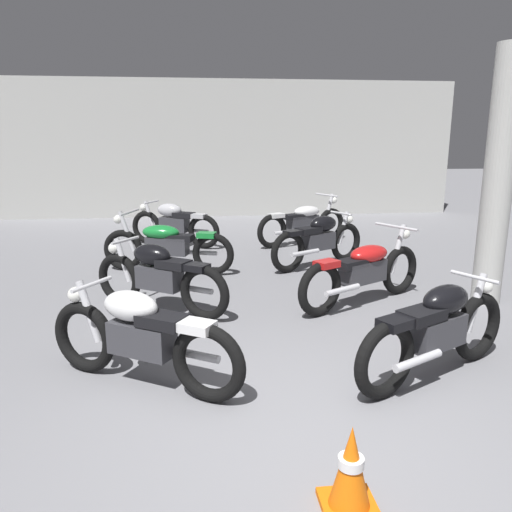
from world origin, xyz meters
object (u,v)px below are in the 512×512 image
at_px(motorcycle_left_row_2, 166,245).
at_px(motorcycle_right_row_1, 364,270).
at_px(motorcycle_left_row_1, 159,276).
at_px(traffic_cone, 351,471).
at_px(motorcycle_left_row_0, 141,336).
at_px(motorcycle_right_row_2, 319,240).
at_px(motorcycle_left_row_3, 174,223).
at_px(motorcycle_right_row_3, 303,222).
at_px(support_pillar, 498,179).
at_px(motorcycle_right_row_0, 437,329).

distance_m(motorcycle_left_row_2, motorcycle_right_row_1, 3.20).
bearing_deg(motorcycle_left_row_1, traffic_cone, -69.49).
xyz_separation_m(motorcycle_left_row_0, traffic_cone, (1.34, -1.67, -0.20)).
xyz_separation_m(motorcycle_right_row_1, traffic_cone, (-1.25, -3.57, -0.19)).
bearing_deg(motorcycle_right_row_2, motorcycle_left_row_3, 142.20).
relative_size(motorcycle_left_row_2, motorcycle_right_row_3, 1.06).
distance_m(support_pillar, motorcycle_right_row_3, 4.37).
bearing_deg(motorcycle_right_row_0, motorcycle_right_row_1, 89.75).
height_order(motorcycle_left_row_1, traffic_cone, motorcycle_left_row_1).
bearing_deg(motorcycle_left_row_3, motorcycle_right_row_0, -66.47).
bearing_deg(motorcycle_left_row_2, support_pillar, -24.65).
bearing_deg(motorcycle_left_row_2, motorcycle_left_row_1, -89.37).
height_order(motorcycle_right_row_2, traffic_cone, motorcycle_right_row_2).
distance_m(motorcycle_left_row_3, motorcycle_right_row_3, 2.58).
distance_m(motorcycle_left_row_0, motorcycle_left_row_3, 5.77).
relative_size(support_pillar, motorcycle_left_row_2, 1.52).
xyz_separation_m(motorcycle_right_row_0, motorcycle_right_row_1, (0.01, 2.04, -0.01)).
bearing_deg(motorcycle_right_row_1, motorcycle_right_row_2, 93.40).
xyz_separation_m(motorcycle_right_row_1, motorcycle_right_row_3, (-0.00, 3.79, 0.00)).
relative_size(motorcycle_left_row_0, motorcycle_right_row_0, 0.97).
xyz_separation_m(support_pillar, motorcycle_right_row_3, (-1.64, 3.88, -1.15)).
distance_m(support_pillar, motorcycle_left_row_3, 5.90).
distance_m(support_pillar, motorcycle_left_row_2, 4.81).
relative_size(motorcycle_left_row_3, motorcycle_right_row_3, 0.90).
relative_size(support_pillar, motorcycle_right_row_0, 1.78).
distance_m(motorcycle_left_row_3, motorcycle_right_row_1, 4.65).
bearing_deg(motorcycle_right_row_0, motorcycle_right_row_2, 91.54).
height_order(support_pillar, motorcycle_right_row_0, support_pillar).
bearing_deg(motorcycle_left_row_3, motorcycle_left_row_2, -90.72).
bearing_deg(motorcycle_left_row_2, motorcycle_right_row_0, -56.30).
distance_m(motorcycle_left_row_1, motorcycle_right_row_0, 3.29).
bearing_deg(motorcycle_left_row_2, motorcycle_right_row_3, 36.54).
bearing_deg(motorcycle_right_row_3, motorcycle_left_row_3, 178.18).
xyz_separation_m(motorcycle_right_row_1, motorcycle_right_row_2, (-0.12, 1.96, 0.01)).
relative_size(support_pillar, motorcycle_right_row_1, 1.65).
height_order(motorcycle_right_row_1, motorcycle_right_row_3, same).
xyz_separation_m(support_pillar, motorcycle_right_row_0, (-1.65, -1.95, -1.14)).
bearing_deg(motorcycle_right_row_1, motorcycle_right_row_3, 90.01).
relative_size(motorcycle_right_row_0, motorcycle_right_row_1, 0.93).
distance_m(motorcycle_right_row_3, traffic_cone, 7.46).
bearing_deg(traffic_cone, support_pillar, 50.22).
distance_m(support_pillar, motorcycle_right_row_1, 2.00).
relative_size(motorcycle_right_row_0, motorcycle_right_row_2, 1.01).
distance_m(motorcycle_left_row_0, motorcycle_right_row_2, 4.59).
bearing_deg(motorcycle_right_row_1, motorcycle_left_row_0, -143.79).
bearing_deg(motorcycle_left_row_2, motorcycle_right_row_1, -35.45).
relative_size(motorcycle_left_row_1, motorcycle_right_row_3, 0.85).
xyz_separation_m(motorcycle_left_row_1, motorcycle_left_row_2, (-0.02, 1.85, -0.01)).
relative_size(motorcycle_left_row_2, motorcycle_left_row_3, 1.18).
xyz_separation_m(motorcycle_left_row_3, motorcycle_right_row_3, (2.58, -0.08, -0.01)).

